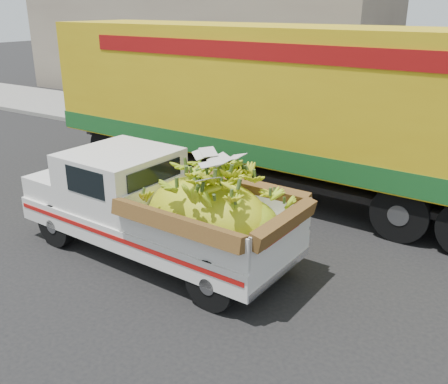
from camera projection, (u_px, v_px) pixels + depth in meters
The scene contains 6 objects.
ground at pixel (109, 228), 10.05m from camera, with size 100.00×100.00×0.00m, color black.
curb at pixel (261, 153), 14.91m from camera, with size 60.00×0.25×0.15m, color gray.
sidewalk at pixel (292, 138), 16.55m from camera, with size 60.00×4.00×0.14m, color gray.
building_left at pixel (200, 42), 24.43m from camera, with size 18.00×6.00×5.00m, color gray.
pickup_truck at pixel (171, 210), 8.44m from camera, with size 5.17×2.06×1.79m.
semi_trailer at pixel (271, 102), 11.45m from camera, with size 12.03×3.00×3.80m.
Camera 1 is at (6.97, -6.37, 4.20)m, focal length 40.00 mm.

